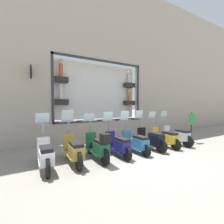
# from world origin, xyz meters

# --- Properties ---
(ground_plane) EXTENTS (120.00, 120.00, 0.00)m
(ground_plane) POSITION_xyz_m (0.00, 0.00, 0.00)
(ground_plane) COLOR gray
(building_facade) EXTENTS (1.23, 36.00, 9.23)m
(building_facade) POSITION_xyz_m (3.60, 0.00, 4.71)
(building_facade) COLOR #ADA08E
(building_facade) RESTS_ON ground_plane
(scooter_silver_0) EXTENTS (1.81, 0.61, 1.59)m
(scooter_silver_0) POSITION_xyz_m (0.45, -2.56, 0.44)
(scooter_silver_0) COLOR black
(scooter_silver_0) RESTS_ON ground_plane
(scooter_yellow_1) EXTENTS (1.80, 0.60, 1.57)m
(scooter_yellow_1) POSITION_xyz_m (0.44, -1.74, 0.42)
(scooter_yellow_1) COLOR black
(scooter_yellow_1) RESTS_ON ground_plane
(scooter_black_2) EXTENTS (1.81, 0.60, 1.63)m
(scooter_black_2) POSITION_xyz_m (0.45, -0.92, 0.45)
(scooter_black_2) COLOR black
(scooter_black_2) RESTS_ON ground_plane
(scooter_teal_3) EXTENTS (1.79, 0.61, 1.62)m
(scooter_teal_3) POSITION_xyz_m (0.44, -0.11, 0.42)
(scooter_teal_3) COLOR black
(scooter_teal_3) RESTS_ON ground_plane
(scooter_navy_4) EXTENTS (1.79, 0.60, 1.60)m
(scooter_navy_4) POSITION_xyz_m (0.44, 0.71, 0.42)
(scooter_navy_4) COLOR black
(scooter_navy_4) RESTS_ON ground_plane
(scooter_green_5) EXTENTS (1.81, 0.60, 1.56)m
(scooter_green_5) POSITION_xyz_m (0.39, 1.53, 0.48)
(scooter_green_5) COLOR black
(scooter_green_5) RESTS_ON ground_plane
(scooter_olive_6) EXTENTS (1.81, 0.61, 1.70)m
(scooter_olive_6) POSITION_xyz_m (0.45, 2.35, 0.45)
(scooter_olive_6) COLOR black
(scooter_olive_6) RESTS_ON ground_plane
(scooter_white_7) EXTENTS (1.80, 0.61, 1.61)m
(scooter_white_7) POSITION_xyz_m (0.45, 3.16, 0.43)
(scooter_white_7) COLOR black
(scooter_white_7) RESTS_ON ground_plane
(shop_sign_post) EXTENTS (0.36, 0.45, 1.50)m
(shop_sign_post) POSITION_xyz_m (0.40, -3.58, 0.80)
(shop_sign_post) COLOR #232326
(shop_sign_post) RESTS_ON ground_plane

